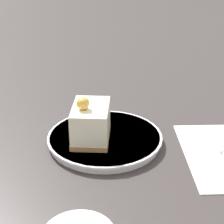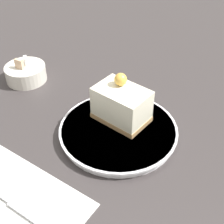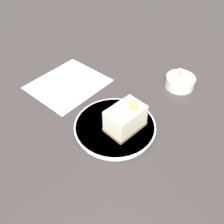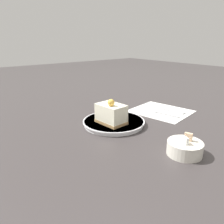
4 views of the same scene
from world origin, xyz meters
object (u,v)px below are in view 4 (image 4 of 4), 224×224
Objects in this scene: cake_slice at (111,114)px; fork at (168,109)px; sugar_bowl at (185,148)px; plate at (114,122)px; knife at (154,111)px.

cake_slice is 0.31m from fork.
fork is 0.37m from sugar_bowl.
plate is at bearing -88.15° from sugar_bowl.
sugar_bowl reaches higher than knife.
plate is 0.28m from sugar_bowl.
cake_slice is 0.58× the size of fork.
fork is (-0.28, 0.02, -0.00)m from plate.
sugar_bowl is (-0.01, 0.28, 0.01)m from plate.
plate is 2.38× the size of sugar_bowl.
plate reaches higher than knife.
plate is 0.05m from cake_slice.
sugar_bowl reaches higher than plate.
knife is at bearing 179.78° from cake_slice.
fork is at bearing 174.27° from cake_slice.
sugar_bowl is at bearing 91.85° from plate.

